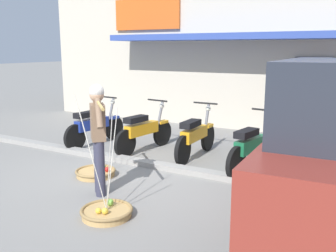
{
  "coord_description": "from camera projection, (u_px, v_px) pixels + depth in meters",
  "views": [
    {
      "loc": [
        3.63,
        -5.14,
        2.21
      ],
      "look_at": [
        0.41,
        0.6,
        0.85
      ],
      "focal_mm": 40.37,
      "sensor_mm": 36.0,
      "label": 1
    }
  ],
  "objects": [
    {
      "name": "fruit_basket_left_side",
      "position": [
        96.0,
        172.0,
        6.64
      ],
      "size": [
        0.71,
        0.71,
        1.45
      ],
      "color": "tan",
      "rests_on": "ground"
    },
    {
      "name": "ground_plane",
      "position": [
        131.0,
        177.0,
        6.58
      ],
      "size": [
        90.0,
        90.0,
        0.0
      ],
      "primitive_type": "plane",
      "color": "gray"
    },
    {
      "name": "motorcycle_nearest_shop",
      "position": [
        94.0,
        126.0,
        8.71
      ],
      "size": [
        0.54,
        1.82,
        1.09
      ],
      "color": "black",
      "rests_on": "ground"
    },
    {
      "name": "motorcycle_third_in_row",
      "position": [
        196.0,
        136.0,
        7.69
      ],
      "size": [
        0.54,
        1.82,
        1.09
      ],
      "color": "black",
      "rests_on": "ground"
    },
    {
      "name": "fruit_vendor",
      "position": [
        98.0,
        132.0,
        5.65
      ],
      "size": [
        1.23,
        1.24,
        1.7
      ],
      "color": "#38384C",
      "rests_on": "ground"
    },
    {
      "name": "motorcycle_second_in_row",
      "position": [
        144.0,
        131.0,
        8.16
      ],
      "size": [
        0.54,
        1.81,
        1.09
      ],
      "color": "black",
      "rests_on": "ground"
    },
    {
      "name": "motorcycle_end_of_row",
      "position": [
        252.0,
        147.0,
        6.85
      ],
      "size": [
        0.55,
        1.81,
        1.09
      ],
      "color": "black",
      "rests_on": "ground"
    },
    {
      "name": "sidewalk_curb",
      "position": [
        152.0,
        164.0,
        7.16
      ],
      "size": [
        20.0,
        0.24,
        0.1
      ],
      "primitive_type": "cube",
      "color": "gray",
      "rests_on": "ground"
    },
    {
      "name": "storefront_building",
      "position": [
        266.0,
        52.0,
        12.12
      ],
      "size": [
        13.0,
        6.0,
        4.2
      ],
      "color": "beige",
      "rests_on": "ground"
    },
    {
      "name": "fruit_basket_right_side",
      "position": [
        107.0,
        211.0,
        5.04
      ],
      "size": [
        0.71,
        0.71,
        1.45
      ],
      "color": "tan",
      "rests_on": "ground"
    }
  ]
}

